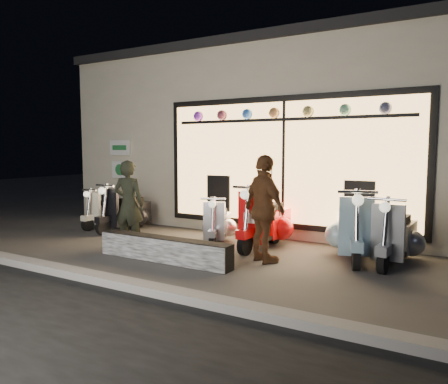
{
  "coord_description": "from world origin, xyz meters",
  "views": [
    {
      "loc": [
        4.16,
        -6.17,
        1.84
      ],
      "look_at": [
        0.2,
        0.6,
        1.05
      ],
      "focal_mm": 35.0,
      "sensor_mm": 36.0,
      "label": 1
    }
  ],
  "objects_px": {
    "graffiti_barrier": "(164,249)",
    "woman": "(264,209)",
    "scooter_silver": "(218,224)",
    "man": "(129,204)",
    "scooter_red": "(267,222)"
  },
  "relations": [
    {
      "from": "scooter_silver",
      "to": "man",
      "type": "distance_m",
      "value": 1.77
    },
    {
      "from": "scooter_silver",
      "to": "man",
      "type": "relative_size",
      "value": 0.77
    },
    {
      "from": "man",
      "to": "scooter_silver",
      "type": "bearing_deg",
      "value": -147.67
    },
    {
      "from": "graffiti_barrier",
      "to": "man",
      "type": "distance_m",
      "value": 1.46
    },
    {
      "from": "graffiti_barrier",
      "to": "woman",
      "type": "relative_size",
      "value": 1.41
    },
    {
      "from": "scooter_silver",
      "to": "scooter_red",
      "type": "distance_m",
      "value": 0.99
    },
    {
      "from": "scooter_silver",
      "to": "woman",
      "type": "relative_size",
      "value": 0.72
    },
    {
      "from": "scooter_silver",
      "to": "man",
      "type": "height_order",
      "value": "man"
    },
    {
      "from": "scooter_silver",
      "to": "woman",
      "type": "xyz_separation_m",
      "value": [
        1.42,
        -0.93,
        0.51
      ]
    },
    {
      "from": "graffiti_barrier",
      "to": "woman",
      "type": "distance_m",
      "value": 1.75
    },
    {
      "from": "scooter_red",
      "to": "graffiti_barrier",
      "type": "bearing_deg",
      "value": -115.26
    },
    {
      "from": "graffiti_barrier",
      "to": "scooter_red",
      "type": "xyz_separation_m",
      "value": [
        0.97,
        1.86,
        0.26
      ]
    },
    {
      "from": "graffiti_barrier",
      "to": "woman",
      "type": "height_order",
      "value": "woman"
    },
    {
      "from": "scooter_silver",
      "to": "woman",
      "type": "height_order",
      "value": "woman"
    },
    {
      "from": "woman",
      "to": "man",
      "type": "bearing_deg",
      "value": 37.44
    }
  ]
}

